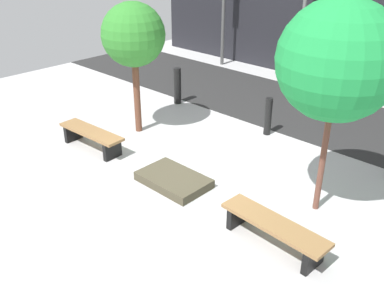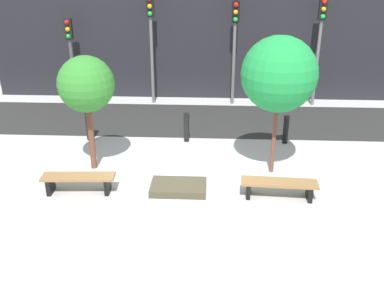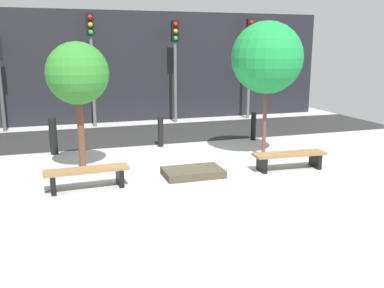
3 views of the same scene
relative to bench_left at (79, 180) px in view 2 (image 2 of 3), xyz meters
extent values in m
plane|color=#B0B0B0|center=(2.41, 0.44, -0.32)|extent=(18.00, 18.00, 0.00)
cube|color=#282828|center=(2.41, 5.30, -0.32)|extent=(18.00, 3.40, 0.01)
cube|color=black|center=(2.41, 8.27, 1.82)|extent=(16.20, 0.50, 4.28)
cube|color=black|center=(-0.69, -0.04, -0.13)|extent=(0.13, 0.45, 0.39)
cube|color=black|center=(0.69, 0.04, -0.13)|extent=(0.13, 0.45, 0.39)
cube|color=olive|center=(0.00, 0.00, 0.10)|extent=(1.77, 0.54, 0.06)
cube|color=black|center=(4.10, 0.04, -0.14)|extent=(0.13, 0.46, 0.36)
cube|color=black|center=(5.53, -0.04, -0.14)|extent=(0.13, 0.46, 0.36)
cube|color=olive|center=(4.81, 0.00, 0.07)|extent=(1.82, 0.56, 0.06)
cube|color=#453F2E|center=(2.41, 0.20, -0.24)|extent=(1.36, 0.86, 0.17)
cylinder|color=brown|center=(0.00, 1.36, 0.65)|extent=(0.16, 0.16, 1.95)
sphere|color=#31812D|center=(0.00, 1.36, 2.02)|extent=(1.44, 1.44, 1.44)
cylinder|color=brown|center=(4.81, 1.36, 0.75)|extent=(0.10, 0.10, 2.14)
sphere|color=#1E9141|center=(4.81, 1.36, 2.33)|extent=(1.88, 1.88, 1.88)
cylinder|color=black|center=(-0.65, 3.35, 0.19)|extent=(0.21, 0.21, 1.02)
cylinder|color=black|center=(2.41, 3.35, 0.14)|extent=(0.17, 0.17, 0.92)
cylinder|color=black|center=(5.46, 3.35, 0.12)|extent=(0.17, 0.17, 0.89)
cylinder|color=#4C4C4C|center=(-2.30, 7.30, 1.30)|extent=(0.12, 0.12, 3.24)
cube|color=black|center=(-2.30, 7.30, 2.52)|extent=(0.28, 0.16, 0.78)
sphere|color=red|center=(-2.30, 7.20, 2.78)|extent=(0.17, 0.17, 0.17)
sphere|color=orange|center=(-2.30, 7.20, 2.52)|extent=(0.17, 0.17, 0.17)
sphere|color=green|center=(-2.30, 7.20, 2.26)|extent=(0.17, 0.17, 0.17)
cylinder|color=#606060|center=(0.84, 7.30, 1.72)|extent=(0.12, 0.12, 4.08)
cube|color=black|center=(0.84, 7.30, 3.36)|extent=(0.28, 0.16, 0.78)
sphere|color=orange|center=(0.84, 7.20, 3.36)|extent=(0.17, 0.17, 0.17)
sphere|color=green|center=(0.84, 7.20, 3.10)|extent=(0.17, 0.17, 0.17)
cylinder|color=#5D5D5D|center=(3.97, 7.30, 1.62)|extent=(0.12, 0.12, 3.89)
cube|color=black|center=(3.97, 7.30, 3.18)|extent=(0.28, 0.16, 0.78)
sphere|color=red|center=(3.97, 7.20, 3.44)|extent=(0.17, 0.17, 0.17)
sphere|color=orange|center=(3.97, 7.20, 3.18)|extent=(0.17, 0.17, 0.17)
sphere|color=green|center=(3.97, 7.20, 2.92)|extent=(0.17, 0.17, 0.17)
cylinder|color=slate|center=(7.11, 7.30, 1.68)|extent=(0.12, 0.12, 4.01)
cube|color=black|center=(7.11, 7.30, 3.30)|extent=(0.28, 0.16, 0.78)
sphere|color=red|center=(7.11, 7.20, 3.56)|extent=(0.17, 0.17, 0.17)
sphere|color=orange|center=(7.11, 7.20, 3.30)|extent=(0.17, 0.17, 0.17)
sphere|color=green|center=(7.11, 7.20, 3.04)|extent=(0.17, 0.17, 0.17)
camera|label=1|loc=(7.54, -4.71, 4.05)|focal=40.00mm
camera|label=2|loc=(3.20, -9.00, 4.86)|focal=40.00mm
camera|label=3|loc=(-0.52, -8.86, 2.63)|focal=40.00mm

